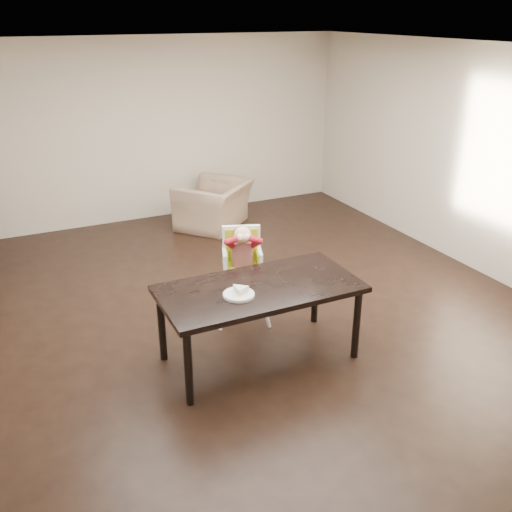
{
  "coord_description": "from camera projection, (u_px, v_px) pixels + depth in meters",
  "views": [
    {
      "loc": [
        -2.32,
        -4.93,
        3.03
      ],
      "look_at": [
        -0.15,
        -0.37,
        0.84
      ],
      "focal_mm": 40.0,
      "sensor_mm": 36.0,
      "label": 1
    }
  ],
  "objects": [
    {
      "name": "plate",
      "position": [
        239.0,
        293.0,
        4.92
      ],
      "size": [
        0.28,
        0.28,
        0.08
      ],
      "rotation": [
        0.0,
        0.0,
        -0.02
      ],
      "color": "white",
      "rests_on": "dining_table"
    },
    {
      "name": "armchair",
      "position": [
        214.0,
        197.0,
        8.48
      ],
      "size": [
        1.22,
        1.19,
        0.9
      ],
      "primitive_type": "imported",
      "rotation": [
        0.0,
        0.0,
        3.86
      ],
      "color": "#987C61",
      "rests_on": "ground"
    },
    {
      "name": "room_walls",
      "position": [
        254.0,
        142.0,
        5.46
      ],
      "size": [
        6.02,
        7.02,
        2.71
      ],
      "color": "beige",
      "rests_on": "ground"
    },
    {
      "name": "dining_table",
      "position": [
        260.0,
        294.0,
        5.12
      ],
      "size": [
        1.8,
        0.9,
        0.75
      ],
      "color": "black",
      "rests_on": "ground"
    },
    {
      "name": "ground",
      "position": [
        254.0,
        312.0,
        6.2
      ],
      "size": [
        7.0,
        7.0,
        0.0
      ],
      "primitive_type": "plane",
      "color": "black",
      "rests_on": "ground"
    },
    {
      "name": "high_chair",
      "position": [
        242.0,
        253.0,
        5.84
      ],
      "size": [
        0.55,
        0.55,
        1.03
      ],
      "rotation": [
        0.0,
        0.0,
        -0.34
      ],
      "color": "white",
      "rests_on": "ground"
    }
  ]
}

